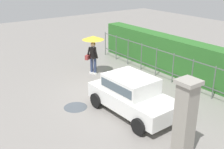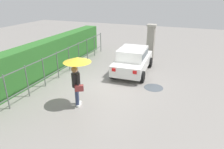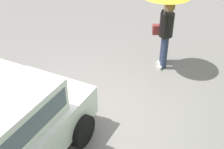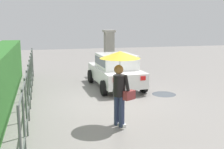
% 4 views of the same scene
% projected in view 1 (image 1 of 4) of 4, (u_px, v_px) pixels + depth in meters
% --- Properties ---
extents(ground_plane, '(40.00, 40.00, 0.00)m').
position_uv_depth(ground_plane, '(113.00, 91.00, 12.75)').
color(ground_plane, gray).
extents(car, '(3.79, 1.96, 1.48)m').
position_uv_depth(car, '(132.00, 93.00, 10.63)').
color(car, white).
rests_on(car, ground).
extents(pedestrian, '(1.11, 1.11, 2.08)m').
position_uv_depth(pedestrian, '(93.00, 45.00, 14.26)').
color(pedestrian, '#2D3856').
rests_on(pedestrian, ground).
extents(gate_pillar, '(0.60, 0.60, 2.42)m').
position_uv_depth(gate_pillar, '(185.00, 118.00, 8.04)').
color(gate_pillar, gray).
rests_on(gate_pillar, ground).
extents(fence_section, '(10.35, 0.05, 1.50)m').
position_uv_depth(fence_section, '(164.00, 64.00, 13.88)').
color(fence_section, '#59605B').
rests_on(fence_section, ground).
extents(hedge_row, '(11.30, 0.90, 1.90)m').
position_uv_depth(hedge_row, '(179.00, 57.00, 14.40)').
color(hedge_row, '#2D6B28').
rests_on(hedge_row, ground).
extents(puddle_near, '(0.95, 0.95, 0.00)m').
position_uv_depth(puddle_near, '(76.00, 107.00, 11.29)').
color(puddle_near, '#4C545B').
rests_on(puddle_near, ground).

